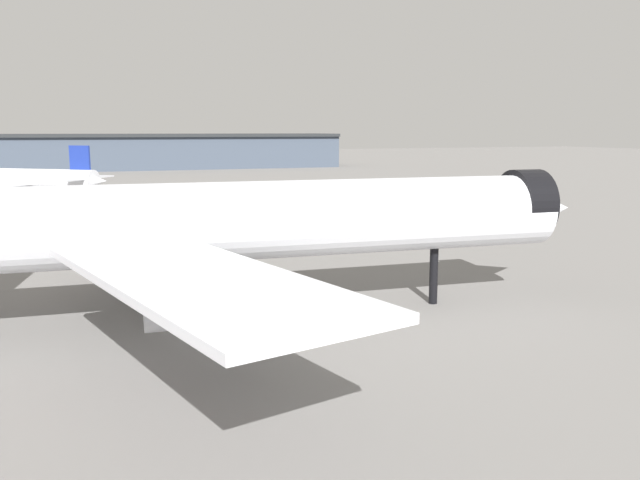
% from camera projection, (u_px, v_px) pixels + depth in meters
% --- Properties ---
extents(ground, '(900.00, 900.00, 0.00)m').
position_uv_depth(ground, '(203.00, 333.00, 48.35)').
color(ground, slate).
extents(airliner_near_gate, '(63.11, 57.33, 17.68)m').
position_uv_depth(airliner_near_gate, '(222.00, 223.00, 50.19)').
color(airliner_near_gate, silver).
rests_on(airliner_near_gate, ground).
extents(airliner_far_taxiway, '(35.71, 31.73, 12.05)m').
position_uv_depth(airliner_far_taxiway, '(16.00, 179.00, 129.38)').
color(airliner_far_taxiway, silver).
rests_on(airliner_far_taxiway, ground).
extents(terminal_building, '(213.86, 37.55, 20.37)m').
position_uv_depth(terminal_building, '(58.00, 152.00, 244.64)').
color(terminal_building, '#3D4756').
rests_on(terminal_building, ground).
extents(service_truck_front, '(5.69, 3.01, 3.00)m').
position_uv_depth(service_truck_front, '(190.00, 231.00, 86.78)').
color(service_truck_front, black).
rests_on(service_truck_front, ground).
extents(traffic_cone_wingtip, '(0.58, 0.58, 0.72)m').
position_uv_depth(traffic_cone_wingtip, '(251.00, 242.00, 85.76)').
color(traffic_cone_wingtip, '#F2600C').
rests_on(traffic_cone_wingtip, ground).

